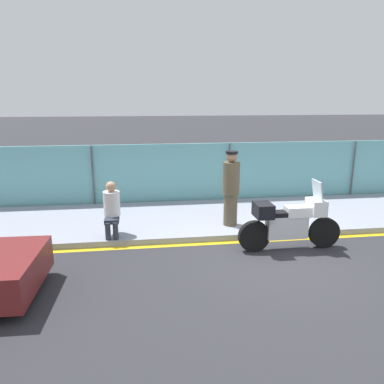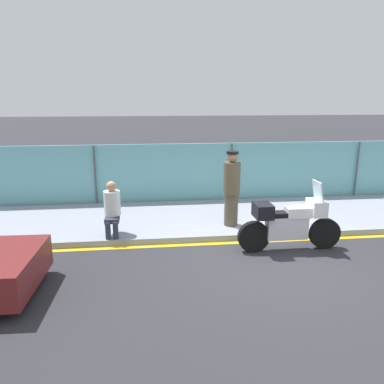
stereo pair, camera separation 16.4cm
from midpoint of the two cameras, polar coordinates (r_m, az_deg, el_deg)
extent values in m
plane|color=#2D2D33|center=(7.99, 12.15, -10.18)|extent=(120.00, 120.00, 0.00)
cube|color=#8E93A3|center=(10.41, 7.09, -3.69)|extent=(30.59, 3.13, 0.14)
cube|color=gold|center=(8.94, 9.78, -7.33)|extent=(30.59, 0.18, 0.01)
cube|color=#6BB2B7|center=(11.75, 5.17, 2.87)|extent=(29.06, 0.08, 1.90)
cylinder|color=#4C4C51|center=(11.46, -15.23, 2.13)|extent=(0.05, 0.05, 1.90)
cylinder|color=#4C4C51|center=(11.65, 5.28, 2.77)|extent=(0.05, 0.05, 1.90)
cylinder|color=#4C4C51|center=(13.20, 23.00, 3.05)|extent=(0.05, 0.05, 1.90)
cylinder|color=black|center=(8.82, 18.98, -5.86)|extent=(0.69, 0.15, 0.69)
cylinder|color=black|center=(8.23, 8.86, -6.69)|extent=(0.69, 0.15, 0.69)
cube|color=silver|center=(8.40, 13.67, -5.16)|extent=(0.89, 0.29, 0.50)
cube|color=white|center=(8.38, 15.24, -2.85)|extent=(0.52, 0.31, 0.22)
cube|color=black|center=(8.27, 13.16, -3.23)|extent=(0.60, 0.29, 0.10)
cube|color=white|center=(8.53, 17.86, -2.18)|extent=(0.32, 0.48, 0.34)
cube|color=silver|center=(8.44, 18.06, 0.30)|extent=(0.11, 0.42, 0.42)
cube|color=black|center=(8.09, 10.22, -2.73)|extent=(0.36, 0.51, 0.30)
cylinder|color=brown|center=(9.38, 5.37, -2.66)|extent=(0.34, 0.34, 0.80)
cylinder|color=brown|center=(9.18, 5.49, 2.10)|extent=(0.41, 0.41, 0.80)
sphere|color=#A37556|center=(9.09, 5.57, 5.35)|extent=(0.26, 0.26, 0.26)
cylinder|color=black|center=(9.07, 5.58, 6.03)|extent=(0.30, 0.30, 0.06)
cylinder|color=#2D3342|center=(8.66, -13.23, -5.85)|extent=(0.12, 0.12, 0.40)
cylinder|color=#2D3342|center=(8.64, -12.10, -5.82)|extent=(0.12, 0.12, 0.40)
cube|color=#2D3342|center=(8.77, -12.63, -4.16)|extent=(0.32, 0.40, 0.10)
cylinder|color=white|center=(8.87, -12.65, -1.71)|extent=(0.38, 0.38, 0.57)
sphere|color=tan|center=(8.77, -12.79, 0.81)|extent=(0.24, 0.24, 0.24)
cylinder|color=black|center=(7.95, -27.22, -9.15)|extent=(0.64, 0.24, 0.63)
camera|label=1|loc=(0.08, -90.55, -0.14)|focal=35.00mm
camera|label=2|loc=(0.08, 89.45, 0.14)|focal=35.00mm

